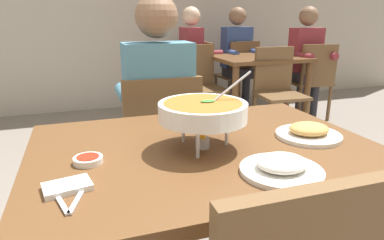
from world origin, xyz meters
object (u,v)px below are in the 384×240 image
Objects in this scene: dining_table_main at (205,176)px; chair_bg_left at (239,71)px; diner_main at (157,102)px; dining_table_far at (258,69)px; sauce_dish at (88,160)px; rice_plate at (282,167)px; appetizer_plate at (309,132)px; patron_bg_middle at (194,55)px; chair_bg_middle at (198,74)px; chair_bg_window at (277,87)px; curry_bowl at (203,112)px; chair_diner_main at (160,143)px; patron_bg_left at (237,53)px; chair_bg_right at (313,77)px; patron_bg_right at (307,56)px; chair_bg_corner at (200,81)px.

dining_table_main is 1.32× the size of chair_bg_left.
diner_main reaches higher than dining_table_far.
diner_main is 14.56× the size of sauce_dish.
rice_plate reaches higher than dining_table_main.
patron_bg_middle is at bearing 79.19° from appetizer_plate.
chair_bg_middle and chair_bg_window have the same top height.
curry_bowl reaches higher than dining_table_main.
chair_diner_main is 0.69× the size of diner_main.
chair_bg_window is at bearing -91.46° from patron_bg_left.
patron_bg_middle is at bearing 135.84° from dining_table_far.
sauce_dish is 0.09× the size of dining_table_far.
curry_bowl is 3.19m from chair_bg_right.
dining_table_main is 3.08m from chair_bg_middle.
chair_bg_right is at bearing -69.77° from patron_bg_right.
diner_main is 1.92m from chair_bg_window.
appetizer_plate is 3.03m from chair_bg_middle.
chair_bg_left reaches higher than rice_plate.
sauce_dish is at bearing -123.82° from chair_bg_left.
sauce_dish is at bearing -178.69° from curry_bowl.
patron_bg_left is at bearing -2.83° from patron_bg_middle.
patron_bg_middle is (-1.24, 0.70, 0.24)m from chair_bg_right.
patron_bg_left reaches higher than chair_bg_corner.
chair_bg_corner is (0.87, 1.73, 0.00)m from chair_diner_main.
patron_bg_middle is at bearing 150.65° from chair_bg_right.
sauce_dish is at bearing -128.87° from dining_table_far.
chair_diner_main and chair_bg_window have the same top height.
chair_bg_window is (0.51, -0.99, 0.00)m from chair_bg_middle.
patron_bg_middle reaches higher than chair_diner_main.
chair_bg_middle is 0.69× the size of patron_bg_right.
patron_bg_right is at bearing -26.43° from patron_bg_middle.
patron_bg_middle is (0.10, 0.49, 0.24)m from chair_bg_corner.
patron_bg_middle is (0.84, 3.22, -0.04)m from rice_plate.
patron_bg_middle is 1.00× the size of patron_bg_right.
appetizer_plate is at bearing -100.81° from patron_bg_middle.
chair_bg_corner is at bearing 79.35° from appetizer_plate.
patron_bg_left is at bearing 62.04° from curry_bowl.
patron_bg_left is (0.54, 0.01, 0.24)m from chair_bg_middle.
dining_table_far is 0.69m from chair_bg_corner.
chair_bg_right is 0.69× the size of patron_bg_right.
curry_bowl is 0.32m from rice_plate.
curry_bowl is 3.22m from patron_bg_right.
chair_diner_main is 2.41m from chair_bg_middle.
appetizer_plate is 0.18× the size of patron_bg_left.
dining_table_far is (1.54, 2.38, -0.02)m from dining_table_main.
chair_bg_window is 0.82m from patron_bg_right.
sauce_dish is at bearing -115.46° from chair_bg_middle.
appetizer_plate is 2.56m from chair_bg_corner.
chair_diner_main is 1.00× the size of chair_bg_window.
sauce_dish is 0.10× the size of chair_bg_left.
rice_plate is 3.49m from patron_bg_left.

